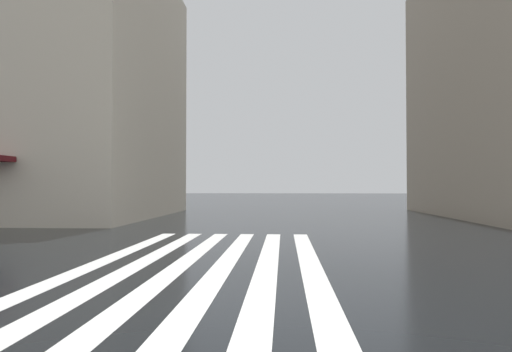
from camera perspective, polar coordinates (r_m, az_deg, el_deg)
The scene contains 2 objects.
ground_plane at distance 7.36m, azimuth -1.16°, elevation -15.66°, with size 220.00×220.00×0.00m, color black.
zebra_crossing at distance 11.41m, azimuth -6.22°, elevation -10.45°, with size 13.00×5.50×0.01m.
Camera 1 is at (-7.11, -0.57, 1.83)m, focal length 32.57 mm.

